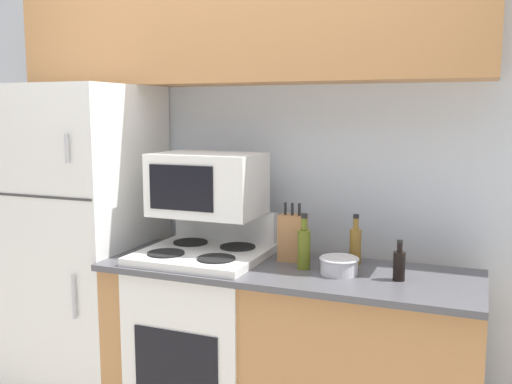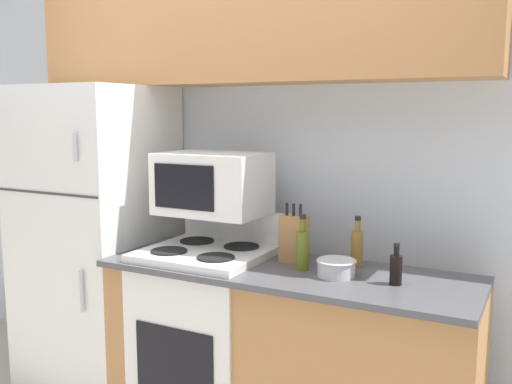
{
  "view_description": "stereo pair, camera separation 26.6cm",
  "coord_description": "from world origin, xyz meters",
  "px_view_note": "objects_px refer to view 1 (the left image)",
  "views": [
    {
      "loc": [
        1.2,
        -2.19,
        1.61
      ],
      "look_at": [
        0.22,
        0.26,
        1.23
      ],
      "focal_mm": 40.0,
      "sensor_mm": 36.0,
      "label": 1
    },
    {
      "loc": [
        1.44,
        -2.08,
        1.61
      ],
      "look_at": [
        0.22,
        0.26,
        1.23
      ],
      "focal_mm": 40.0,
      "sensor_mm": 36.0,
      "label": 2
    }
  ],
  "objects_px": {
    "bottle_olive_oil": "(304,247)",
    "knife_block": "(293,238)",
    "bowl": "(339,265)",
    "bottle_vinegar": "(355,244)",
    "microwave": "(208,184)",
    "refrigerator": "(83,242)",
    "bottle_soy_sauce": "(399,264)",
    "stove": "(204,336)"
  },
  "relations": [
    {
      "from": "bottle_soy_sauce",
      "to": "bottle_vinegar",
      "type": "bearing_deg",
      "value": 139.01
    },
    {
      "from": "knife_block",
      "to": "bottle_olive_oil",
      "type": "distance_m",
      "value": 0.15
    },
    {
      "from": "refrigerator",
      "to": "bottle_vinegar",
      "type": "height_order",
      "value": "refrigerator"
    },
    {
      "from": "bowl",
      "to": "bottle_vinegar",
      "type": "relative_size",
      "value": 0.74
    },
    {
      "from": "refrigerator",
      "to": "bottle_soy_sauce",
      "type": "height_order",
      "value": "refrigerator"
    },
    {
      "from": "refrigerator",
      "to": "microwave",
      "type": "distance_m",
      "value": 0.87
    },
    {
      "from": "bottle_olive_oil",
      "to": "bottle_soy_sauce",
      "type": "relative_size",
      "value": 1.44
    },
    {
      "from": "microwave",
      "to": "bottle_olive_oil",
      "type": "xyz_separation_m",
      "value": [
        0.54,
        -0.09,
        -0.26
      ]
    },
    {
      "from": "bottle_olive_oil",
      "to": "knife_block",
      "type": "bearing_deg",
      "value": 128.95
    },
    {
      "from": "refrigerator",
      "to": "microwave",
      "type": "bearing_deg",
      "value": 0.65
    },
    {
      "from": "microwave",
      "to": "bowl",
      "type": "relative_size",
      "value": 3.0
    },
    {
      "from": "refrigerator",
      "to": "bottle_olive_oil",
      "type": "distance_m",
      "value": 1.33
    },
    {
      "from": "microwave",
      "to": "bottle_olive_oil",
      "type": "bearing_deg",
      "value": -9.89
    },
    {
      "from": "refrigerator",
      "to": "knife_block",
      "type": "xyz_separation_m",
      "value": [
        1.23,
        0.03,
        0.12
      ]
    },
    {
      "from": "bottle_olive_oil",
      "to": "bottle_vinegar",
      "type": "bearing_deg",
      "value": 41.72
    },
    {
      "from": "bottle_olive_oil",
      "to": "bottle_soy_sauce",
      "type": "xyz_separation_m",
      "value": [
        0.44,
        -0.02,
        -0.03
      ]
    },
    {
      "from": "stove",
      "to": "microwave",
      "type": "xyz_separation_m",
      "value": [
        -0.02,
        0.09,
        0.77
      ]
    },
    {
      "from": "bottle_olive_oil",
      "to": "bottle_soy_sauce",
      "type": "distance_m",
      "value": 0.44
    },
    {
      "from": "knife_block",
      "to": "bowl",
      "type": "bearing_deg",
      "value": -27.64
    },
    {
      "from": "refrigerator",
      "to": "bottle_vinegar",
      "type": "bearing_deg",
      "value": 3.55
    },
    {
      "from": "bottle_soy_sauce",
      "to": "bottle_vinegar",
      "type": "distance_m",
      "value": 0.31
    },
    {
      "from": "refrigerator",
      "to": "knife_block",
      "type": "relative_size",
      "value": 6.07
    },
    {
      "from": "stove",
      "to": "bottle_olive_oil",
      "type": "relative_size",
      "value": 4.15
    },
    {
      "from": "stove",
      "to": "bottle_soy_sauce",
      "type": "bearing_deg",
      "value": -1.41
    },
    {
      "from": "knife_block",
      "to": "bottle_olive_oil",
      "type": "xyz_separation_m",
      "value": [
        0.09,
        -0.12,
        -0.01
      ]
    },
    {
      "from": "bottle_vinegar",
      "to": "bottle_olive_oil",
      "type": "bearing_deg",
      "value": -138.28
    },
    {
      "from": "knife_block",
      "to": "bottle_soy_sauce",
      "type": "xyz_separation_m",
      "value": [
        0.53,
        -0.14,
        -0.05
      ]
    },
    {
      "from": "bottle_soy_sauce",
      "to": "bottle_vinegar",
      "type": "height_order",
      "value": "bottle_vinegar"
    },
    {
      "from": "bottle_olive_oil",
      "to": "refrigerator",
      "type": "bearing_deg",
      "value": 176.33
    },
    {
      "from": "bowl",
      "to": "bottle_soy_sauce",
      "type": "distance_m",
      "value": 0.27
    },
    {
      "from": "refrigerator",
      "to": "bottle_vinegar",
      "type": "xyz_separation_m",
      "value": [
        1.53,
        0.09,
        0.1
      ]
    },
    {
      "from": "refrigerator",
      "to": "bottle_soy_sauce",
      "type": "distance_m",
      "value": 1.77
    },
    {
      "from": "microwave",
      "to": "bowl",
      "type": "height_order",
      "value": "microwave"
    },
    {
      "from": "refrigerator",
      "to": "stove",
      "type": "xyz_separation_m",
      "value": [
        0.8,
        -0.09,
        -0.4
      ]
    },
    {
      "from": "bottle_vinegar",
      "to": "bowl",
      "type": "bearing_deg",
      "value": -98.18
    },
    {
      "from": "bottle_olive_oil",
      "to": "bottle_vinegar",
      "type": "height_order",
      "value": "bottle_olive_oil"
    },
    {
      "from": "stove",
      "to": "bottle_olive_oil",
      "type": "xyz_separation_m",
      "value": [
        0.52,
        -0.0,
        0.51
      ]
    },
    {
      "from": "microwave",
      "to": "refrigerator",
      "type": "bearing_deg",
      "value": -179.35
    },
    {
      "from": "stove",
      "to": "bottle_vinegar",
      "type": "distance_m",
      "value": 0.9
    },
    {
      "from": "stove",
      "to": "bowl",
      "type": "bearing_deg",
      "value": -1.96
    },
    {
      "from": "stove",
      "to": "bottle_olive_oil",
      "type": "distance_m",
      "value": 0.73
    },
    {
      "from": "refrigerator",
      "to": "bottle_soy_sauce",
      "type": "relative_size",
      "value": 9.7
    }
  ]
}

